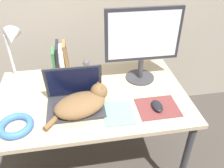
# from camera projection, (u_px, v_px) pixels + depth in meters

# --- Properties ---
(desk) EXTENTS (1.23, 0.76, 0.71)m
(desk) POSITION_uv_depth(u_px,v_px,m) (92.00, 104.00, 1.59)
(desk) COLOR tan
(desk) RESTS_ON ground_plane
(laptop) EXTENTS (0.34, 0.24, 0.25)m
(laptop) POSITION_uv_depth(u_px,v_px,m) (75.00, 99.00, 1.43)
(laptop) COLOR #2D2D33
(laptop) RESTS_ON desk
(cat) EXTENTS (0.39, 0.29, 0.14)m
(cat) POSITION_uv_depth(u_px,v_px,m) (83.00, 103.00, 1.39)
(cat) COLOR brown
(cat) RESTS_ON desk
(external_monitor) EXTENTS (0.50, 0.20, 0.51)m
(external_monitor) POSITION_uv_depth(u_px,v_px,m) (143.00, 41.00, 1.54)
(external_monitor) COLOR #333338
(external_monitor) RESTS_ON desk
(mousepad) EXTENTS (0.25, 0.21, 0.00)m
(mousepad) POSITION_uv_depth(u_px,v_px,m) (158.00, 107.00, 1.44)
(mousepad) COLOR brown
(mousepad) RESTS_ON desk
(computer_mouse) EXTENTS (0.06, 0.11, 0.03)m
(computer_mouse) POSITION_uv_depth(u_px,v_px,m) (157.00, 106.00, 1.43)
(computer_mouse) COLOR black
(computer_mouse) RESTS_ON mousepad
(book_row) EXTENTS (0.12, 0.17, 0.25)m
(book_row) POSITION_uv_depth(u_px,v_px,m) (61.00, 61.00, 1.68)
(book_row) COLOR #387A42
(book_row) RESTS_ON desk
(desk_lamp) EXTENTS (0.17, 0.17, 0.40)m
(desk_lamp) POSITION_uv_depth(u_px,v_px,m) (12.00, 46.00, 1.53)
(desk_lamp) COLOR silver
(desk_lamp) RESTS_ON desk
(cable_coil) EXTENTS (0.19, 0.19, 0.04)m
(cable_coil) POSITION_uv_depth(u_px,v_px,m) (16.00, 126.00, 1.29)
(cable_coil) COLOR blue
(cable_coil) RESTS_ON desk
(notepad) EXTENTS (0.18, 0.22, 0.01)m
(notepad) POSITION_uv_depth(u_px,v_px,m) (118.00, 113.00, 1.40)
(notepad) COLOR #6BBC93
(notepad) RESTS_ON desk
(webcam) EXTENTS (0.05, 0.05, 0.08)m
(webcam) POSITION_uv_depth(u_px,v_px,m) (86.00, 63.00, 1.78)
(webcam) COLOR #232328
(webcam) RESTS_ON desk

